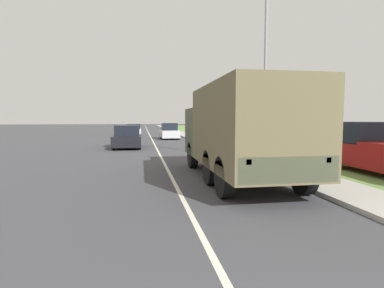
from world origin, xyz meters
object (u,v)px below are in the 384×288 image
military_truck (239,129)px  pickup_truck (381,150)px  car_second_ahead (169,132)px  car_third_ahead (134,130)px  car_nearest_ahead (127,138)px  lamp_post (262,61)px

military_truck → pickup_truck: (5.55, 0.16, -0.80)m
military_truck → car_second_ahead: 21.58m
car_third_ahead → pickup_truck: size_ratio=0.91×
military_truck → car_nearest_ahead: military_truck is taller
car_nearest_ahead → pickup_truck: bearing=-51.1°
military_truck → car_second_ahead: bearing=90.9°
car_nearest_ahead → car_third_ahead: car_nearest_ahead is taller
pickup_truck → lamp_post: lamp_post is taller
car_second_ahead → pickup_truck: size_ratio=0.80×
car_nearest_ahead → car_third_ahead: 17.64m
car_third_ahead → lamp_post: bearing=-75.8°
car_second_ahead → pickup_truck: bearing=-74.6°
car_second_ahead → pickup_truck: pickup_truck is taller
lamp_post → car_second_ahead: bearing=98.8°
car_third_ahead → pickup_truck: 31.29m
car_second_ahead → lamp_post: size_ratio=0.54×
car_second_ahead → pickup_truck: (5.90, -21.39, 0.16)m
car_nearest_ahead → lamp_post: 11.33m
car_nearest_ahead → car_second_ahead: car_second_ahead is taller
lamp_post → pickup_truck: bearing=-50.2°
car_nearest_ahead → lamp_post: (6.58, -8.30, 4.04)m
car_nearest_ahead → car_second_ahead: bearing=67.4°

